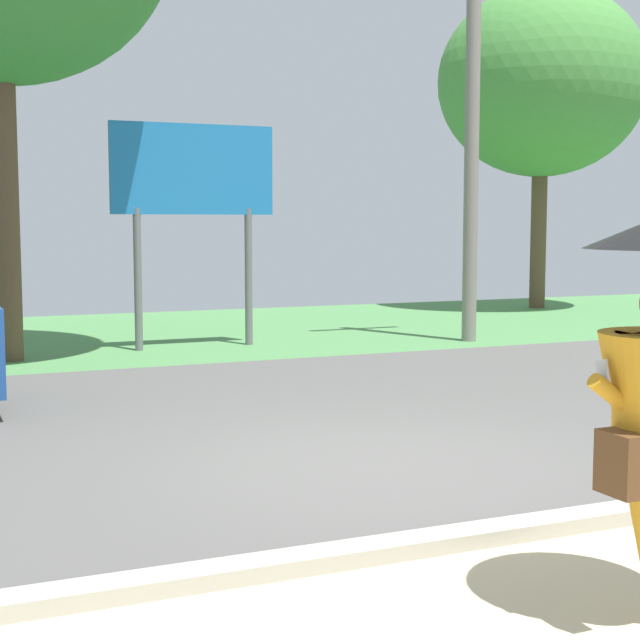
{
  "coord_description": "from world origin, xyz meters",
  "views": [
    {
      "loc": [
        -3.54,
        -6.93,
        1.98
      ],
      "look_at": [
        -0.11,
        1.0,
        1.1
      ],
      "focal_mm": 54.1,
      "sensor_mm": 36.0,
      "label": 1
    }
  ],
  "objects": [
    {
      "name": "ground_plane",
      "position": [
        0.0,
        2.95,
        -0.05
      ],
      "size": [
        40.0,
        22.0,
        0.2
      ],
      "color": "#565451"
    },
    {
      "name": "utility_pole",
      "position": [
        5.11,
        6.78,
        4.13
      ],
      "size": [
        1.8,
        0.24,
        7.89
      ],
      "color": "gray",
      "rests_on": "ground_plane"
    },
    {
      "name": "tree_left_far",
      "position": [
        9.94,
        11.52,
        5.14
      ],
      "size": [
        4.71,
        4.71,
        7.3
      ],
      "color": "brown",
      "rests_on": "ground_plane"
    },
    {
      "name": "roadside_billboard",
      "position": [
        0.66,
        7.77,
        2.55
      ],
      "size": [
        2.6,
        0.12,
        3.5
      ],
      "color": "slate",
      "rests_on": "ground_plane"
    }
  ]
}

